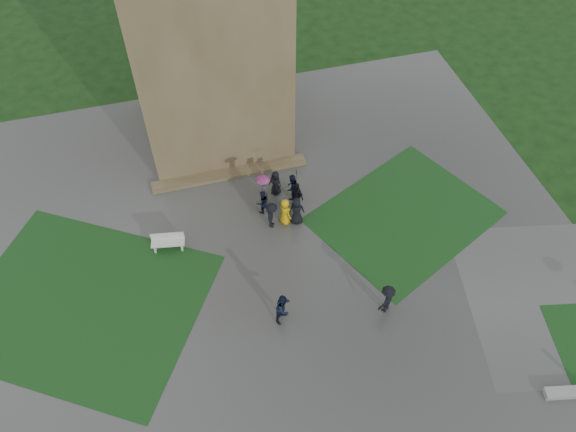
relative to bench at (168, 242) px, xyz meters
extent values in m
plane|color=black|center=(4.09, -6.25, -0.53)|extent=(120.00, 120.00, 0.00)
cube|color=#393936|center=(4.09, -4.25, -0.52)|extent=(34.00, 34.00, 0.02)
cube|color=#123614|center=(-4.41, -2.25, -0.50)|extent=(14.10, 13.46, 0.01)
cube|color=#123614|center=(12.59, -1.25, -0.50)|extent=(11.12, 10.15, 0.01)
cube|color=brown|center=(4.09, 4.35, -0.40)|extent=(9.00, 0.80, 0.22)
cube|color=silver|center=(-0.01, -0.08, -0.01)|extent=(1.77, 0.81, 0.07)
cube|color=silver|center=(-0.68, 0.05, -0.27)|extent=(0.17, 0.46, 0.48)
cube|color=silver|center=(0.66, -0.20, -0.27)|extent=(0.17, 0.46, 0.48)
cube|color=silver|center=(0.03, 0.17, 0.25)|extent=(1.68, 0.36, 0.45)
imported|color=black|center=(7.15, 1.09, 0.36)|extent=(0.96, 1.16, 1.73)
imported|color=black|center=(7.06, 1.70, 0.34)|extent=(0.93, 0.90, 1.69)
imported|color=black|center=(6.29, 2.30, 0.29)|extent=(0.91, 0.94, 1.59)
imported|color=#39393D|center=(5.43, 1.57, 0.46)|extent=(0.66, 0.82, 1.94)
imported|color=black|center=(5.26, 1.13, 0.25)|extent=(0.80, 0.56, 1.51)
imported|color=black|center=(5.51, 0.03, 0.33)|extent=(0.96, 1.21, 1.67)
imported|color=gold|center=(6.24, 0.09, 0.34)|extent=(0.81, 0.97, 1.69)
imported|color=black|center=(6.83, -0.06, 0.38)|extent=(0.97, 0.75, 1.78)
imported|color=#D959AC|center=(5.43, 1.57, 1.38)|extent=(0.73, 0.73, 0.64)
imported|color=#613188|center=(5.26, 1.13, 1.50)|extent=(0.89, 0.89, 0.81)
imported|color=black|center=(7.15, 1.09, 1.72)|extent=(1.08, 1.08, 0.99)
imported|color=black|center=(4.64, -5.56, 0.40)|extent=(1.00, 0.97, 1.82)
imported|color=black|center=(9.39, -6.36, 0.37)|extent=(1.26, 1.12, 1.75)
camera|label=1|loc=(1.29, -18.49, 22.78)|focal=35.00mm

